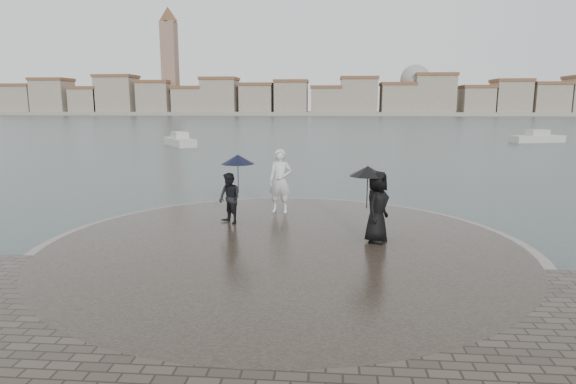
{
  "coord_description": "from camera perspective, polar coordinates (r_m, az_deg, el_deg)",
  "views": [
    {
      "loc": [
        1.11,
        -8.26,
        3.85
      ],
      "look_at": [
        0.0,
        4.8,
        1.45
      ],
      "focal_mm": 30.0,
      "sensor_mm": 36.0,
      "label": 1
    }
  ],
  "objects": [
    {
      "name": "far_skyline",
      "position": [
        169.14,
        2.37,
        10.97
      ],
      "size": [
        260.0,
        20.0,
        37.0
      ],
      "color": "gray",
      "rests_on": "ground"
    },
    {
      "name": "kerb_ring",
      "position": [
        12.38,
        -0.51,
        -6.97
      ],
      "size": [
        12.5,
        12.5,
        0.32
      ],
      "primitive_type": "cylinder",
      "color": "gray",
      "rests_on": "ground"
    },
    {
      "name": "ground",
      "position": [
        9.18,
        -2.61,
        -14.43
      ],
      "size": [
        400.0,
        400.0,
        0.0
      ],
      "primitive_type": "plane",
      "color": "#2B3835",
      "rests_on": "ground"
    },
    {
      "name": "quay_tip",
      "position": [
        12.37,
        -0.51,
        -6.88
      ],
      "size": [
        11.9,
        11.9,
        0.36
      ],
      "primitive_type": "cylinder",
      "color": "#2D261E",
      "rests_on": "ground"
    },
    {
      "name": "statue",
      "position": [
        15.58,
        -0.92,
        1.31
      ],
      "size": [
        0.81,
        0.59,
        2.07
      ],
      "primitive_type": "imported",
      "rotation": [
        0.0,
        0.0,
        -0.13
      ],
      "color": "silver",
      "rests_on": "quay_tip"
    },
    {
      "name": "boats",
      "position": [
        47.87,
        9.22,
        6.09
      ],
      "size": [
        40.11,
        11.28,
        1.5
      ],
      "color": "#B8B5A5",
      "rests_on": "ground"
    },
    {
      "name": "visitor_right",
      "position": [
        12.41,
        10.29,
        -0.9
      ],
      "size": [
        1.19,
        1.11,
        1.95
      ],
      "color": "black",
      "rests_on": "quay_tip"
    },
    {
      "name": "visitor_left",
      "position": [
        14.23,
        -6.65,
        0.66
      ],
      "size": [
        1.21,
        1.05,
        2.04
      ],
      "color": "black",
      "rests_on": "quay_tip"
    }
  ]
}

